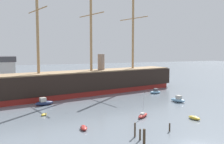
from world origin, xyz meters
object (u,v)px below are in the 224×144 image
object	(u,v)px
mooring_piling_midwater	(144,137)
sailboat_near_centre	(143,115)
mooring_piling_nearest	(135,130)
motorboat_alongside_bow	(44,103)
dinghy_foreground_left	(84,128)
mooring_piling_right_pair	(170,127)
tall_ship	(91,81)
dinghy_mid_left	(44,114)
mooring_piling_left_pair	(140,135)
dinghy_distant_centre	(77,85)
motorboat_far_right	(160,83)
seagull_in_flight	(100,42)
motorboat_alongside_stern	(155,92)
motorboat_mid_right	(178,100)
dinghy_foreground_right	(194,118)

from	to	relation	value
mooring_piling_midwater	sailboat_near_centre	bearing A→B (deg)	61.02
mooring_piling_nearest	motorboat_alongside_bow	bearing A→B (deg)	108.94
dinghy_foreground_left	mooring_piling_right_pair	size ratio (longest dim) A/B	2.00
tall_ship	dinghy_mid_left	size ratio (longest dim) A/B	36.47
tall_ship	mooring_piling_left_pair	xyz separation A→B (m)	(-5.86, -40.37, -2.84)
motorboat_alongside_bow	mooring_piling_midwater	size ratio (longest dim) A/B	2.16
motorboat_alongside_bow	dinghy_distant_centre	xyz separation A→B (m)	(15.58, 28.04, -0.31)
motorboat_far_right	mooring_piling_midwater	xyz separation A→B (m)	(-36.01, -50.56, 0.41)
mooring_piling_left_pair	seagull_in_flight	size ratio (longest dim) A/B	1.78
motorboat_alongside_bow	dinghy_mid_left	bearing A→B (deg)	-97.95
mooring_piling_right_pair	seagull_in_flight	world-z (taller)	seagull_in_flight
motorboat_alongside_stern	mooring_piling_left_pair	distance (m)	40.38
sailboat_near_centre	mooring_piling_midwater	distance (m)	14.24
dinghy_distant_centre	seagull_in_flight	distance (m)	30.61
mooring_piling_left_pair	mooring_piling_midwater	xyz separation A→B (m)	(-0.28, -1.68, 0.28)
mooring_piling_left_pair	mooring_piling_midwater	size ratio (longest dim) A/B	0.75
dinghy_foreground_left	motorboat_mid_right	bearing A→B (deg)	23.22
motorboat_alongside_stern	seagull_in_flight	world-z (taller)	seagull_in_flight
motorboat_far_right	sailboat_near_centre	bearing A→B (deg)	-127.38
dinghy_distant_centre	mooring_piling_nearest	world-z (taller)	mooring_piling_nearest
dinghy_mid_left	mooring_piling_right_pair	world-z (taller)	mooring_piling_right_pair
motorboat_mid_right	motorboat_far_right	world-z (taller)	motorboat_far_right
tall_ship	mooring_piling_left_pair	bearing A→B (deg)	-98.25
tall_ship	mooring_piling_midwater	distance (m)	42.57
dinghy_mid_left	motorboat_alongside_bow	xyz separation A→B (m)	(1.34, 9.57, 0.44)
motorboat_alongside_stern	dinghy_distant_centre	bearing A→B (deg)	125.64
motorboat_alongside_stern	mooring_piling_right_pair	xyz separation A→B (m)	(-17.14, -31.18, 0.13)
motorboat_mid_right	mooring_piling_nearest	world-z (taller)	mooring_piling_nearest
mooring_piling_right_pair	mooring_piling_left_pair	bearing A→B (deg)	-165.49
dinghy_distant_centre	mooring_piling_left_pair	xyz separation A→B (m)	(-5.95, -57.31, 0.47)
motorboat_mid_right	mooring_piling_right_pair	xyz separation A→B (m)	(-15.67, -18.38, 0.07)
dinghy_mid_left	dinghy_distant_centre	world-z (taller)	dinghy_distant_centre
motorboat_far_right	mooring_piling_left_pair	size ratio (longest dim) A/B	2.96
sailboat_near_centre	motorboat_alongside_bow	distance (m)	24.63
sailboat_near_centre	mooring_piling_left_pair	size ratio (longest dim) A/B	2.92
motorboat_alongside_bow	motorboat_far_right	bearing A→B (deg)	23.37
motorboat_mid_right	mooring_piling_left_pair	bearing A→B (deg)	-137.73
motorboat_alongside_bow	tall_ship	bearing A→B (deg)	35.60
dinghy_foreground_left	mooring_piling_left_pair	bearing A→B (deg)	-52.01
mooring_piling_midwater	seagull_in_flight	xyz separation A→B (m)	(5.19, 32.18, 13.99)
seagull_in_flight	dinghy_foreground_right	bearing A→B (deg)	-68.19
motorboat_alongside_stern	seagull_in_flight	xyz separation A→B (m)	(-18.59, -2.33, 14.54)
dinghy_foreground_right	motorboat_alongside_bow	xyz separation A→B (m)	(-24.48, 23.62, 0.33)
motorboat_far_right	mooring_piling_midwater	world-z (taller)	mooring_piling_midwater
tall_ship	dinghy_distant_centre	distance (m)	17.27
mooring_piling_midwater	seagull_in_flight	bearing A→B (deg)	80.83
mooring_piling_left_pair	seagull_in_flight	distance (m)	34.03
dinghy_foreground_left	motorboat_alongside_bow	bearing A→B (deg)	99.16
dinghy_foreground_right	dinghy_foreground_left	bearing A→B (deg)	173.87
dinghy_foreground_left	mooring_piling_right_pair	distance (m)	14.03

